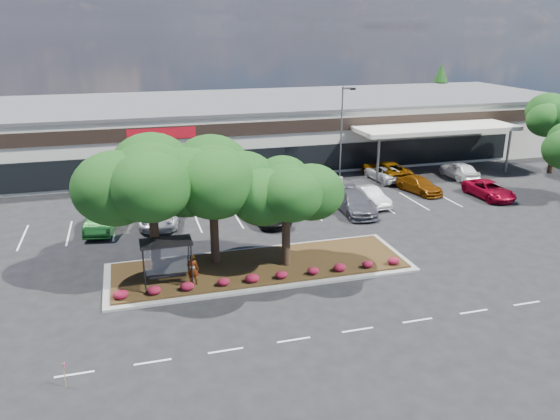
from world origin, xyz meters
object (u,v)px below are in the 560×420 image
object	(u,v)px
survey_stake	(65,372)
car_1	(161,213)
car_0	(103,218)
light_pole	(342,141)

from	to	relation	value
survey_stake	car_1	bearing A→B (deg)	74.39
car_1	survey_stake	bearing A→B (deg)	-93.61
car_1	car_0	bearing A→B (deg)	-164.65
car_0	survey_stake	bearing A→B (deg)	-83.56
survey_stake	car_1	size ratio (longest dim) A/B	0.19
light_pole	car_0	xyz separation A→B (m)	(-21.08, -7.39, -2.97)
survey_stake	car_0	bearing A→B (deg)	86.53
survey_stake	car_0	distance (m)	18.37
light_pole	car_1	size ratio (longest dim) A/B	1.49
car_0	car_1	distance (m)	4.08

